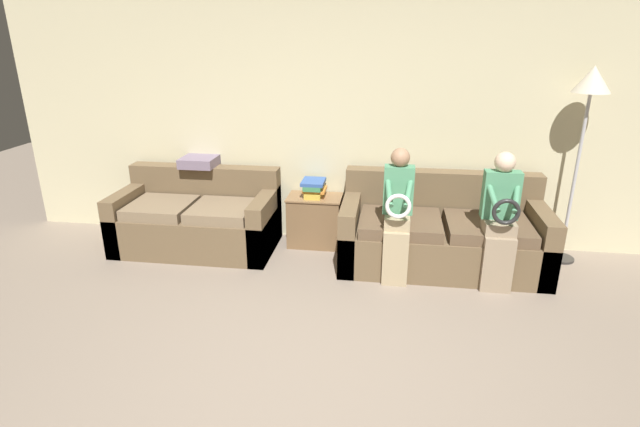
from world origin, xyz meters
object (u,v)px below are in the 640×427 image
Objects in this scene: floor_lamp at (590,96)px; throw_pillow at (200,161)px; couch_main at (441,234)px; child_right_seated at (500,216)px; couch_side at (198,220)px; side_shelf at (315,220)px; book_stack at (314,188)px; child_left_seated at (398,210)px.

throw_pillow is at bearing 178.65° from floor_lamp.
couch_main is 0.69m from child_right_seated.
couch_side is (-2.53, 0.05, -0.00)m from couch_main.
side_shelf is at bearing 11.05° from couch_side.
throw_pillow is (-3.02, 0.74, 0.20)m from child_right_seated.
side_shelf is at bearing -47.03° from book_stack.
couch_main is 5.30× the size of throw_pillow.
child_left_seated is 1.16m from side_shelf.
book_stack is (1.21, 0.25, 0.34)m from couch_side.
child_left_seated is at bearing -11.89° from couch_side.
throw_pillow is (-1.27, 0.06, 0.58)m from side_shelf.
child_left_seated is at bearing 180.00° from child_right_seated.
couch_side is at bearing -81.34° from throw_pillow.
book_stack is 2.74m from floor_lamp.
couch_main is 1.34m from side_shelf.
child_left_seated is 2.26m from throw_pillow.
couch_side is 1.28m from book_stack.
side_shelf is (1.22, 0.24, -0.02)m from couch_side.
side_shelf is 0.36m from book_stack.
couch_side is at bearing 171.61° from child_right_seated.
book_stack is (-0.01, 0.01, 0.36)m from side_shelf.
child_right_seated is 1.89m from book_stack.
floor_lamp reaches higher than side_shelf.
throw_pillow reaches higher than side_shelf.
child_left_seated is 0.89m from child_right_seated.
side_shelf is 1.94× the size of book_stack.
child_left_seated is at bearing -138.90° from couch_main.
floor_lamp reaches higher than book_stack.
couch_main is at bearing 41.10° from child_left_seated.
couch_main is 3.40× the size of side_shelf.
couch_main reaches higher than book_stack.
floor_lamp is at bearing 3.16° from couch_side.
child_right_seated is at bearing -21.13° from side_shelf.
floor_lamp reaches higher than child_right_seated.
side_shelf is at bearing 158.87° from child_right_seated.
book_stack reaches higher than side_shelf.
couch_main is at bearing -12.44° from side_shelf.
child_left_seated reaches higher than couch_side.
throw_pillow is at bearing 177.80° from book_stack.
couch_main is at bearing -7.69° from throw_pillow.
floor_lamp is (2.55, -0.04, 1.00)m from book_stack.
book_stack is 0.16× the size of floor_lamp.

